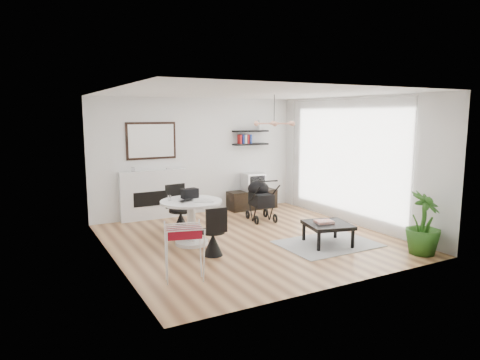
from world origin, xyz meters
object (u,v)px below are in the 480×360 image
tv_console (252,200)px  fireplace (154,189)px  coffee_table (328,225)px  potted_plant (424,223)px  crt_tv (253,182)px  dining_table (191,215)px  drying_rack (184,252)px  stroller (260,202)px

tv_console → fireplace: bearing=176.5°
tv_console → coffee_table: size_ratio=1.36×
potted_plant → tv_console: bearing=100.3°
crt_tv → tv_console: bearing=171.7°
fireplace → dining_table: 2.18m
fireplace → drying_rack: (-0.71, -3.75, -0.26)m
crt_tv → stroller: bearing=-111.9°
drying_rack → stroller: stroller is taller
dining_table → drying_rack: 1.73m
fireplace → coffee_table: bearing=-57.1°
dining_table → potted_plant: (3.22, -2.34, -0.01)m
crt_tv → drying_rack: crt_tv is taller
crt_tv → coffee_table: (-0.30, -3.21, -0.33)m
tv_console → drying_rack: size_ratio=1.54×
crt_tv → dining_table: 3.18m
dining_table → drying_rack: dining_table is taller
crt_tv → coffee_table: 3.24m
tv_console → drying_rack: 4.79m
dining_table → potted_plant: bearing=-36.0°
crt_tv → dining_table: crt_tv is taller
fireplace → stroller: fireplace is taller
fireplace → crt_tv: bearing=-3.5°
tv_console → drying_rack: bearing=-131.3°
drying_rack → coffee_table: size_ratio=0.88×
stroller → potted_plant: bearing=-60.9°
potted_plant → crt_tv: bearing=100.0°
fireplace → crt_tv: fireplace is taller
fireplace → stroller: bearing=-30.9°
coffee_table → potted_plant: size_ratio=0.87×
dining_table → fireplace: bearing=90.7°
crt_tv → potted_plant: (0.77, -4.36, -0.16)m
dining_table → stroller: (2.02, 0.96, -0.12)m
tv_console → coffee_table: 3.23m
drying_rack → potted_plant: potted_plant is taller
tv_console → coffee_table: tv_console is taller
crt_tv → stroller: stroller is taller
fireplace → potted_plant: fireplace is taller
fireplace → crt_tv: (2.48, -0.15, -0.01)m
crt_tv → coffee_table: bearing=-95.4°
crt_tv → stroller: 1.18m
drying_rack → coffee_table: bearing=23.0°
dining_table → crt_tv: bearing=39.6°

